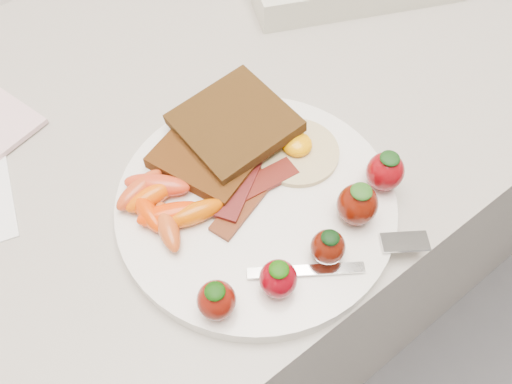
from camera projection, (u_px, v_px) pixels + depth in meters
counter at (216, 267)px, 0.95m from camera, size 2.00×0.60×0.90m
plate at (256, 203)px, 0.49m from camera, size 0.27×0.27×0.02m
toast_lower at (212, 151)px, 0.50m from camera, size 0.12×0.12×0.01m
toast_upper at (234, 123)px, 0.50m from camera, size 0.11×0.11×0.02m
fried_egg at (297, 150)px, 0.50m from camera, size 0.10×0.10×0.02m
bacon_strips at (247, 189)px, 0.48m from camera, size 0.11×0.08×0.01m
baby_carrots at (162, 204)px, 0.46m from camera, size 0.09×0.10×0.02m
strawberries at (325, 229)px, 0.44m from camera, size 0.23×0.06×0.05m
fork at (352, 257)px, 0.44m from camera, size 0.16×0.09×0.00m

